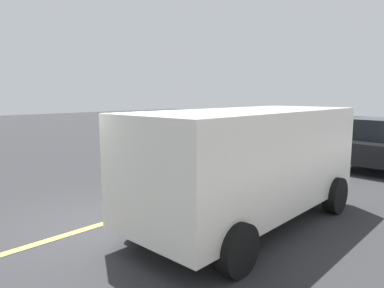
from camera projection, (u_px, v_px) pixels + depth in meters
name	position (u px, v px, depth m)	size (l,w,h in m)	color
ground_plane	(92.00, 228.00, 6.52)	(80.00, 80.00, 0.00)	#2D2D30
lane_marking_centre	(199.00, 194.00, 8.67)	(28.00, 0.16, 0.01)	#E0D14C
white_van	(249.00, 159.00, 6.56)	(5.22, 2.30, 2.20)	silver
car_black_far_lane	(383.00, 143.00, 11.81)	(4.29, 2.31, 1.68)	black
car_silver_behind_van	(205.00, 140.00, 12.94)	(4.13, 2.38, 1.58)	#B7BABF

